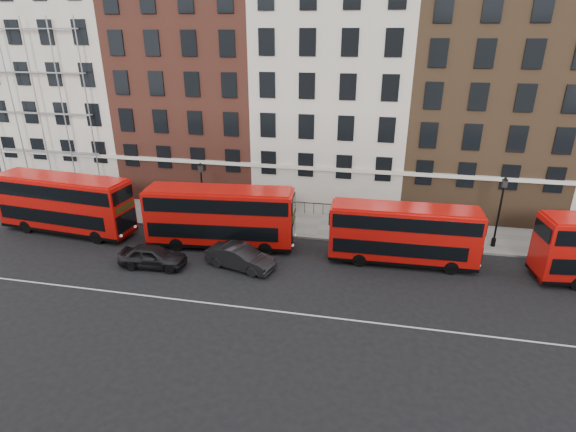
% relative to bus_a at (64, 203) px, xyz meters
% --- Properties ---
extents(ground, '(120.00, 120.00, 0.00)m').
position_rel_bus_a_xyz_m(ground, '(19.35, -5.42, -2.47)').
color(ground, black).
rests_on(ground, ground).
extents(pavement, '(80.00, 5.00, 0.15)m').
position_rel_bus_a_xyz_m(pavement, '(19.35, 5.08, -2.39)').
color(pavement, gray).
rests_on(pavement, ground).
extents(kerb, '(80.00, 0.30, 0.16)m').
position_rel_bus_a_xyz_m(kerb, '(19.35, 2.58, -2.39)').
color(kerb, gray).
rests_on(kerb, ground).
extents(road_centre_line, '(70.00, 0.12, 0.01)m').
position_rel_bus_a_xyz_m(road_centre_line, '(19.35, -7.42, -2.46)').
color(road_centre_line, white).
rests_on(road_centre_line, ground).
extents(building_terrace, '(64.00, 11.95, 22.00)m').
position_rel_bus_a_xyz_m(building_terrace, '(19.04, 12.46, 7.77)').
color(building_terrace, '#AFA597').
rests_on(building_terrace, ground).
extents(bus_a, '(11.14, 3.66, 4.60)m').
position_rel_bus_a_xyz_m(bus_a, '(0.00, 0.00, 0.00)').
color(bus_a, red).
rests_on(bus_a, ground).
extents(bus_b, '(10.90, 3.57, 4.50)m').
position_rel_bus_a_xyz_m(bus_b, '(12.70, -0.01, -0.05)').
color(bus_b, red).
rests_on(bus_b, ground).
extents(bus_c, '(9.91, 2.61, 4.14)m').
position_rel_bus_a_xyz_m(bus_c, '(25.67, -0.00, -0.25)').
color(bus_c, red).
rests_on(bus_c, ground).
extents(car_rear, '(4.60, 2.04, 1.54)m').
position_rel_bus_a_xyz_m(car_rear, '(9.26, -3.94, -1.70)').
color(car_rear, black).
rests_on(car_rear, ground).
extents(car_front, '(5.00, 2.85, 1.56)m').
position_rel_bus_a_xyz_m(car_front, '(15.09, -2.91, -1.69)').
color(car_front, '#232426').
rests_on(car_front, ground).
extents(lamp_post_left, '(0.44, 0.44, 5.33)m').
position_rel_bus_a_xyz_m(lamp_post_left, '(10.27, 2.92, 0.61)').
color(lamp_post_left, black).
rests_on(lamp_post_left, pavement).
extents(lamp_post_right, '(0.44, 0.44, 5.33)m').
position_rel_bus_a_xyz_m(lamp_post_right, '(32.44, 3.71, 0.61)').
color(lamp_post_right, black).
rests_on(lamp_post_right, pavement).
extents(iron_railings, '(6.60, 0.06, 1.00)m').
position_rel_bus_a_xyz_m(iron_railings, '(19.35, 7.28, -1.82)').
color(iron_railings, black).
rests_on(iron_railings, pavement).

